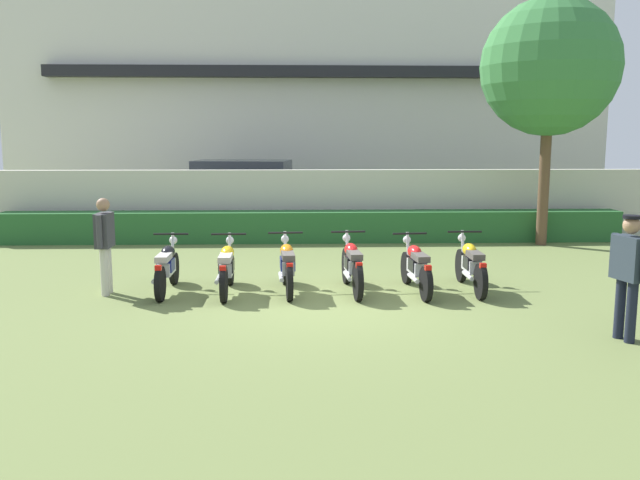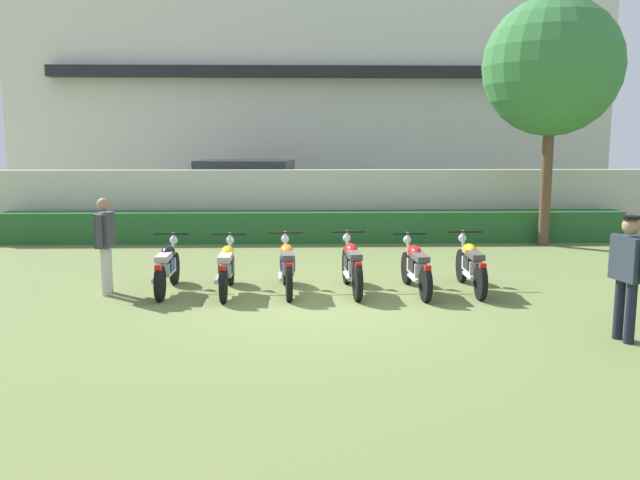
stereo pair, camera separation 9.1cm
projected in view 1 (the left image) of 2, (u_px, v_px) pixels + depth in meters
ground at (322, 303)px, 10.53m from camera, size 60.00×60.00×0.00m
building at (307, 87)px, 24.79m from camera, size 20.06×6.50×8.74m
compound_wall at (312, 204)px, 17.16m from camera, size 19.06×0.30×1.75m
hedge_row at (313, 227)px, 16.54m from camera, size 15.24×0.70×0.76m
parked_car at (248, 193)px, 19.70m from camera, size 4.71×2.58×1.89m
tree_near_inspector at (550, 68)px, 15.52m from camera, size 3.20×3.20×5.78m
motorcycle_in_row_0 at (167, 267)px, 11.17m from camera, size 0.60×1.83×0.94m
motorcycle_in_row_1 at (227, 267)px, 11.11m from camera, size 0.60×1.86×0.95m
motorcycle_in_row_2 at (287, 266)px, 11.19m from camera, size 0.60×1.83×0.96m
motorcycle_in_row_3 at (352, 265)px, 11.22m from camera, size 0.60×1.91×0.97m
motorcycle_in_row_4 at (416, 266)px, 11.20m from camera, size 0.60×1.89×0.94m
motorcycle_in_row_5 at (471, 265)px, 11.33m from camera, size 0.60×1.93×0.95m
inspector_person at (105, 238)px, 10.96m from camera, size 0.22×0.65×1.60m
officer_0 at (629, 268)px, 8.46m from camera, size 0.32×0.64×1.62m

